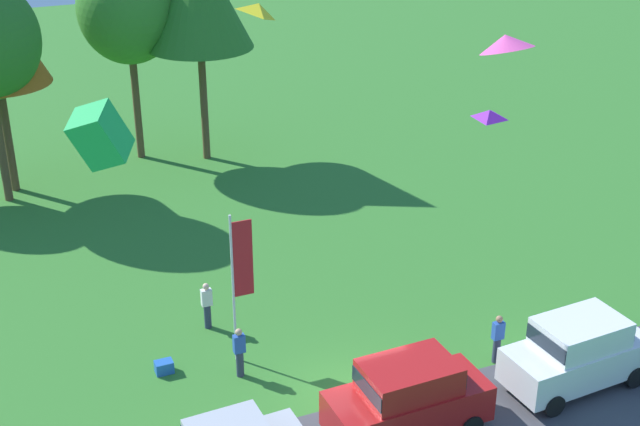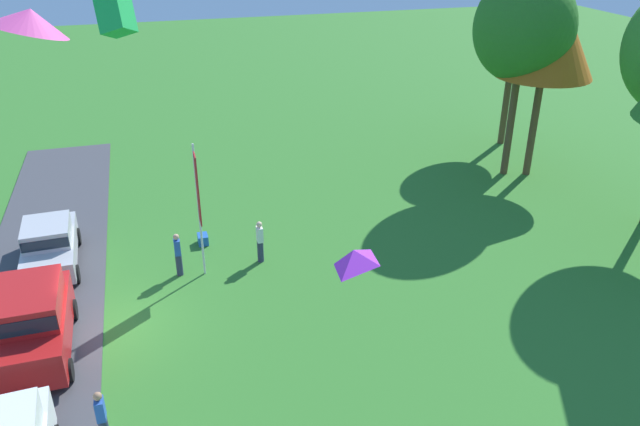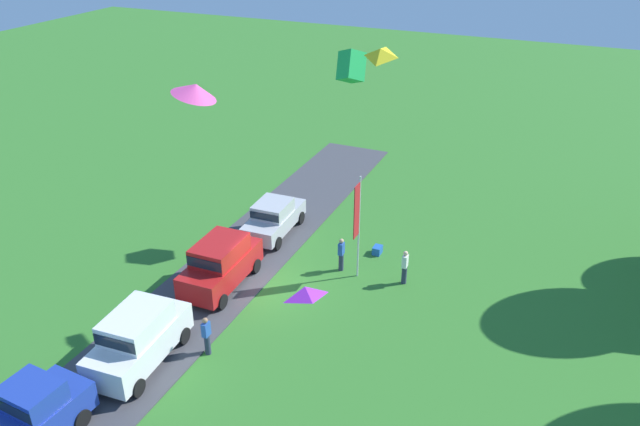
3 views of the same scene
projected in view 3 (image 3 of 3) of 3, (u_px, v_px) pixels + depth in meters
name	position (u px, v px, depth m)	size (l,w,h in m)	color
ground_plane	(272.00, 287.00, 28.63)	(120.00, 120.00, 0.00)	#337528
pavement_strip	(224.00, 274.00, 29.51)	(36.00, 4.40, 0.06)	#424247
car_sedan_by_flagpole	(274.00, 217.00, 32.59)	(4.47, 2.10, 1.84)	#B7B7BC
car_suv_far_end	(221.00, 262.00, 28.11)	(4.64, 2.13, 2.28)	red
car_suv_near_entrance	(138.00, 336.00, 23.42)	(4.71, 2.28, 2.28)	white
car_pickup_mid_row	(21.00, 424.00, 19.80)	(5.12, 2.31, 2.14)	#1E389E
person_beside_suv	(341.00, 254.00, 29.52)	(0.36, 0.24, 1.71)	#2D334C
person_on_lawn	(207.00, 336.00, 24.11)	(0.36, 0.24, 1.71)	#2D334C
person_watching_sky	(405.00, 267.00, 28.53)	(0.36, 0.24, 1.71)	#2D334C
flag_banner	(357.00, 217.00, 27.79)	(0.71, 0.08, 5.14)	silver
cooler_box	(377.00, 250.00, 31.19)	(0.56, 0.40, 0.40)	blue
kite_delta_topmost	(195.00, 90.00, 20.21)	(1.50, 1.50, 0.43)	#EA4C9E
kite_diamond_high_right	(380.00, 53.00, 22.84)	(0.95, 0.94, 0.34)	yellow
kite_box_near_flag	(351.00, 66.00, 29.21)	(0.96, 0.96, 1.35)	green
kite_diamond_over_trees	(305.00, 291.00, 17.41)	(0.99, 0.73, 0.33)	purple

